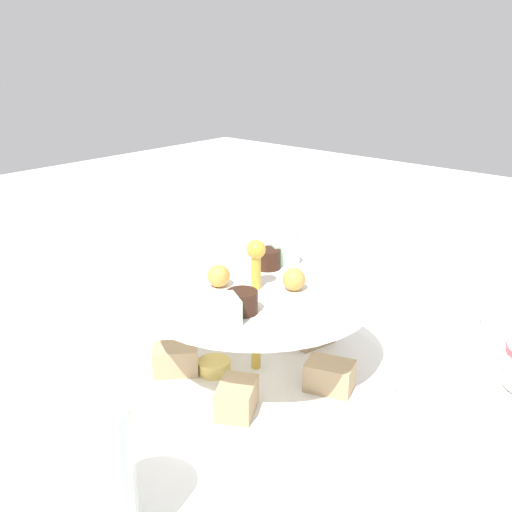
{
  "coord_description": "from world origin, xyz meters",
  "views": [
    {
      "loc": [
        0.46,
        0.4,
        0.36
      ],
      "look_at": [
        0.0,
        0.0,
        0.14
      ],
      "focal_mm": 43.88,
      "sensor_mm": 36.0,
      "label": 1
    }
  ],
  "objects_px": {
    "water_glass_mid_back": "(280,260)",
    "tiered_serving_stand": "(256,339)",
    "butter_knife_left": "(1,338)",
    "water_glass_tall_right": "(87,484)",
    "water_glass_short_left": "(455,304)"
  },
  "relations": [
    {
      "from": "butter_knife_left",
      "to": "water_glass_mid_back",
      "type": "relative_size",
      "value": 1.85
    },
    {
      "from": "butter_knife_left",
      "to": "water_glass_mid_back",
      "type": "xyz_separation_m",
      "value": [
        -0.35,
        0.16,
        0.04
      ]
    },
    {
      "from": "butter_knife_left",
      "to": "water_glass_mid_back",
      "type": "height_order",
      "value": "water_glass_mid_back"
    },
    {
      "from": "water_glass_short_left",
      "to": "butter_knife_left",
      "type": "distance_m",
      "value": 0.57
    },
    {
      "from": "water_glass_short_left",
      "to": "butter_knife_left",
      "type": "relative_size",
      "value": 0.4
    },
    {
      "from": "water_glass_tall_right",
      "to": "tiered_serving_stand",
      "type": "bearing_deg",
      "value": -163.84
    },
    {
      "from": "water_glass_tall_right",
      "to": "butter_knife_left",
      "type": "relative_size",
      "value": 0.72
    },
    {
      "from": "tiered_serving_stand",
      "to": "butter_knife_left",
      "type": "height_order",
      "value": "tiered_serving_stand"
    },
    {
      "from": "water_glass_short_left",
      "to": "butter_knife_left",
      "type": "bearing_deg",
      "value": -45.8
    },
    {
      "from": "water_glass_short_left",
      "to": "water_glass_mid_back",
      "type": "height_order",
      "value": "water_glass_mid_back"
    },
    {
      "from": "tiered_serving_stand",
      "to": "butter_knife_left",
      "type": "xyz_separation_m",
      "value": [
        0.14,
        -0.29,
        -0.04
      ]
    },
    {
      "from": "water_glass_mid_back",
      "to": "tiered_serving_stand",
      "type": "bearing_deg",
      "value": 33.18
    },
    {
      "from": "tiered_serving_stand",
      "to": "water_glass_tall_right",
      "type": "distance_m",
      "value": 0.28
    },
    {
      "from": "butter_knife_left",
      "to": "water_glass_mid_back",
      "type": "bearing_deg",
      "value": 139.86
    },
    {
      "from": "water_glass_tall_right",
      "to": "water_glass_short_left",
      "type": "bearing_deg",
      "value": 176.04
    }
  ]
}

